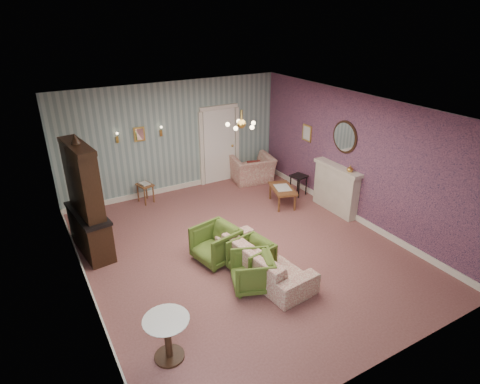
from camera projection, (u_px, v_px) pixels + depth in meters
floor at (241, 249)px, 8.32m from camera, size 7.00×7.00×0.00m
ceiling at (241, 110)px, 7.11m from camera, size 7.00×7.00×0.00m
wall_back at (174, 138)px, 10.47m from camera, size 6.00×0.00×6.00m
wall_front at (384, 284)px, 4.96m from camera, size 6.00×0.00×6.00m
wall_left at (77, 223)px, 6.36m from camera, size 0.00×7.00×7.00m
wall_right at (357, 158)px, 9.08m from camera, size 0.00×7.00×7.00m
wall_right_floral at (356, 159)px, 9.07m from camera, size 0.00×7.00×7.00m
door at (219, 145)px, 11.19m from camera, size 1.12×0.12×2.16m
olive_chair_a at (252, 270)px, 7.06m from camera, size 0.86×0.88×0.71m
olive_chair_b at (251, 256)px, 7.47m from camera, size 0.75×0.78×0.71m
olive_chair_c at (216, 243)px, 7.83m from camera, size 0.85×0.89×0.79m
sofa_chintz at (264, 254)px, 7.42m from camera, size 0.83×2.15×0.82m
wingback_chair at (252, 165)px, 11.40m from camera, size 1.22×0.90×0.98m
dresser at (84, 197)px, 7.79m from camera, size 0.67×1.50×2.42m
fireplace at (336, 189)px, 9.69m from camera, size 0.30×1.40×1.16m
mantel_vase at (350, 169)px, 9.09m from camera, size 0.15×0.15×0.15m
oval_mirror at (345, 137)px, 9.21m from camera, size 0.04×0.76×0.84m
framed_print at (307, 133)px, 10.38m from camera, size 0.04×0.34×0.42m
coffee_table at (282, 196)px, 10.13m from camera, size 0.76×1.02×0.46m
side_table_black at (298, 185)px, 10.64m from camera, size 0.43×0.43×0.55m
pedestal_table at (168, 338)px, 5.61m from camera, size 0.77×0.77×0.71m
nesting_table at (146, 192)px, 10.24m from camera, size 0.41×0.48×0.54m
gilt_mirror_back at (139, 134)px, 9.93m from camera, size 0.28×0.06×0.36m
sconce_left at (117, 138)px, 9.67m from camera, size 0.16×0.12×0.30m
sconce_right at (161, 131)px, 10.16m from camera, size 0.16×0.12×0.30m
chandelier at (241, 125)px, 7.22m from camera, size 0.56×0.56×0.36m
burgundy_cushion at (254, 167)px, 11.26m from camera, size 0.41×0.28×0.39m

